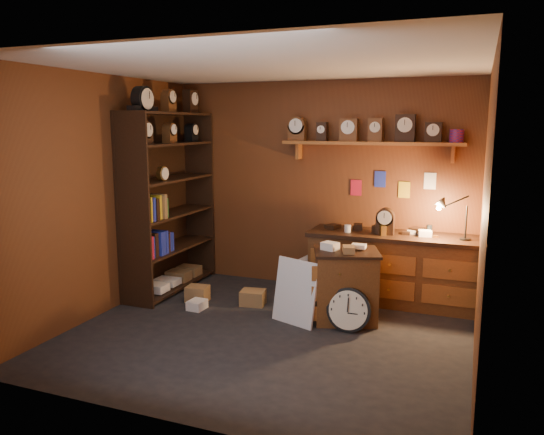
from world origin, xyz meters
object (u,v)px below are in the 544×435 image
at_px(workbench, 394,265).
at_px(big_round_clock, 349,310).
at_px(low_cabinet, 346,283).
at_px(shelving_unit, 167,194).

height_order(workbench, big_round_clock, workbench).
xyz_separation_m(workbench, low_cabinet, (-0.40, -0.80, -0.04)).
distance_m(low_cabinet, big_round_clock, 0.38).
height_order(low_cabinet, big_round_clock, low_cabinet).
relative_size(workbench, low_cabinet, 2.33).
relative_size(workbench, big_round_clock, 4.37).
relative_size(shelving_unit, low_cabinet, 2.92).
distance_m(shelving_unit, workbench, 2.99).
relative_size(low_cabinet, big_round_clock, 1.88).
distance_m(shelving_unit, low_cabinet, 2.60).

